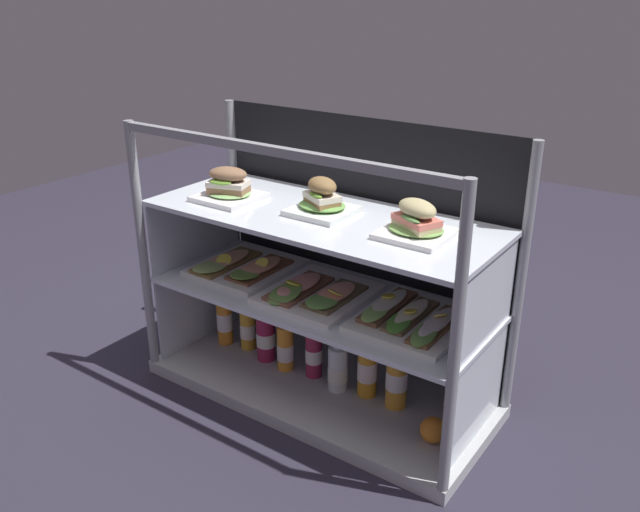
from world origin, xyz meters
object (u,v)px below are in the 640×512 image
juice_bottle_front_fourth (224,318)px  juice_bottle_front_right_end (338,368)px  plated_roll_sandwich_right_of_center (323,201)px  open_sandwich_tray_near_right_corner (243,266)px  plated_roll_sandwich_near_left_corner (229,188)px  juice_bottle_back_left (397,379)px  juice_bottle_tucked_behind (285,347)px  juice_bottle_front_second (266,335)px  juice_bottle_near_post (314,352)px  open_sandwich_tray_near_left_corner (316,293)px  orange_fruit_beside_bottles (433,430)px  orange_fruit_near_left_post (456,405)px  juice_bottle_front_middle (367,368)px  open_sandwich_tray_center (411,318)px  plated_roll_sandwich_far_left (416,223)px  juice_bottle_back_right (248,324)px

juice_bottle_front_fourth → juice_bottle_front_right_end: (0.51, -0.01, -0.02)m
plated_roll_sandwich_right_of_center → open_sandwich_tray_near_right_corner: (-0.33, -0.01, -0.29)m
plated_roll_sandwich_near_left_corner → juice_bottle_front_fourth: plated_roll_sandwich_near_left_corner is taller
open_sandwich_tray_near_right_corner → juice_bottle_back_left: (0.60, 0.03, -0.25)m
juice_bottle_front_fourth → juice_bottle_tucked_behind: bearing=-2.8°
juice_bottle_front_second → juice_bottle_near_post: (0.20, 0.01, -0.00)m
open_sandwich_tray_near_left_corner → orange_fruit_beside_bottles: size_ratio=4.40×
juice_bottle_tucked_behind → orange_fruit_near_left_post: bearing=8.6°
open_sandwich_tray_near_left_corner → orange_fruit_beside_bottles: (0.45, -0.04, -0.30)m
juice_bottle_front_middle → open_sandwich_tray_center: bearing=-11.0°
plated_roll_sandwich_far_left → open_sandwich_tray_near_right_corner: 0.71m
open_sandwich_tray_center → orange_fruit_near_left_post: 0.34m
plated_roll_sandwich_right_of_center → open_sandwich_tray_near_right_corner: 0.44m
juice_bottle_front_right_end → juice_bottle_front_second: bearing=177.9°
plated_roll_sandwich_right_of_center → open_sandwich_tray_center: (0.32, -0.01, -0.29)m
plated_roll_sandwich_far_left → juice_bottle_front_fourth: bearing=178.8°
open_sandwich_tray_center → juice_bottle_near_post: size_ratio=1.46×
juice_bottle_front_second → juice_bottle_tucked_behind: size_ratio=1.07×
juice_bottle_front_second → juice_bottle_back_right: bearing=167.2°
open_sandwich_tray_near_right_corner → orange_fruit_near_left_post: 0.84m
open_sandwich_tray_near_left_corner → juice_bottle_front_middle: open_sandwich_tray_near_left_corner is taller
juice_bottle_near_post → juice_bottle_back_left: bearing=1.3°
juice_bottle_back_left → plated_roll_sandwich_right_of_center: bearing=-176.0°
open_sandwich_tray_center → juice_bottle_tucked_behind: 0.54m
open_sandwich_tray_near_right_corner → orange_fruit_beside_bottles: bearing=-4.9°
juice_bottle_front_right_end → orange_fruit_near_left_post: juice_bottle_front_right_end is taller
plated_roll_sandwich_near_left_corner → juice_bottle_back_right: size_ratio=0.81×
open_sandwich_tray_near_left_corner → juice_bottle_near_post: open_sandwich_tray_near_left_corner is taller
plated_roll_sandwich_right_of_center → juice_bottle_front_middle: size_ratio=0.78×
juice_bottle_tucked_behind → juice_bottle_back_right: bearing=169.9°
juice_bottle_front_fourth → juice_bottle_front_second: (0.20, -0.00, -0.01)m
open_sandwich_tray_center → juice_bottle_front_right_end: size_ratio=1.67×
juice_bottle_front_second → juice_bottle_near_post: size_ratio=1.03×
open_sandwich_tray_near_right_corner → juice_bottle_front_second: (0.08, 0.01, -0.25)m
plated_roll_sandwich_near_left_corner → juice_bottle_front_second: (0.08, 0.06, -0.54)m
juice_bottle_tucked_behind → juice_bottle_near_post: (0.11, 0.02, 0.00)m
open_sandwich_tray_center → juice_bottle_back_left: 0.25m
plated_roll_sandwich_right_of_center → juice_bottle_front_fourth: bearing=179.6°
orange_fruit_near_left_post → juice_bottle_back_left: bearing=-161.4°
juice_bottle_back_right → juice_bottle_front_second: size_ratio=0.99×
open_sandwich_tray_near_right_corner → juice_bottle_tucked_behind: (0.18, -0.00, -0.26)m
juice_bottle_back_right → orange_fruit_near_left_post: juice_bottle_back_right is taller
open_sandwich_tray_near_right_corner → plated_roll_sandwich_right_of_center: bearing=1.5°
open_sandwich_tray_center → juice_bottle_front_fourth: bearing=178.9°
juice_bottle_front_middle → orange_fruit_near_left_post: size_ratio=3.04×
open_sandwich_tray_near_left_corner → plated_roll_sandwich_right_of_center: bearing=84.9°
plated_roll_sandwich_far_left → orange_fruit_beside_bottles: plated_roll_sandwich_far_left is taller
open_sandwich_tray_center → orange_fruit_beside_bottles: open_sandwich_tray_center is taller
juice_bottle_front_fourth → orange_fruit_near_left_post: bearing=4.9°
juice_bottle_front_middle → plated_roll_sandwich_far_left: bearing=-11.5°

